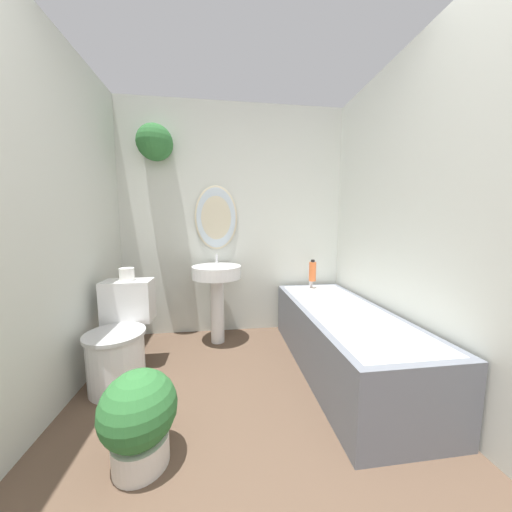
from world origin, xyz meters
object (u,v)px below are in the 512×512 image
at_px(pedestal_sink, 217,284).
at_px(shampoo_bottle, 313,271).
at_px(toilet_paper_roll, 127,274).
at_px(bathtub, 342,337).
at_px(potted_plant, 139,416).
at_px(toilet, 121,340).

height_order(pedestal_sink, shampoo_bottle, pedestal_sink).
relative_size(pedestal_sink, toilet_paper_roll, 7.87).
distance_m(bathtub, shampoo_bottle, 0.81).
bearing_deg(shampoo_bottle, potted_plant, -134.60).
distance_m(pedestal_sink, potted_plant, 1.38).
bearing_deg(toilet_paper_roll, pedestal_sink, 26.77).
bearing_deg(bathtub, pedestal_sink, 148.28).
relative_size(bathtub, shampoo_bottle, 7.53).
bearing_deg(bathtub, shampoo_bottle, 90.48).
xyz_separation_m(toilet, pedestal_sink, (0.70, 0.55, 0.27)).
bearing_deg(toilet, potted_plant, -64.64).
distance_m(toilet, bathtub, 1.70).
xyz_separation_m(toilet, bathtub, (1.70, -0.06, -0.05)).
height_order(toilet, bathtub, toilet).
bearing_deg(toilet, toilet_paper_roll, 90.00).
bearing_deg(bathtub, toilet_paper_roll, 171.12).
relative_size(pedestal_sink, shampoo_bottle, 3.86).
bearing_deg(toilet_paper_roll, toilet, -90.00).
xyz_separation_m(bathtub, shampoo_bottle, (-0.01, 0.69, 0.42)).
xyz_separation_m(pedestal_sink, shampoo_bottle, (0.99, 0.07, 0.09)).
distance_m(potted_plant, toilet_paper_roll, 1.13).
height_order(pedestal_sink, bathtub, pedestal_sink).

